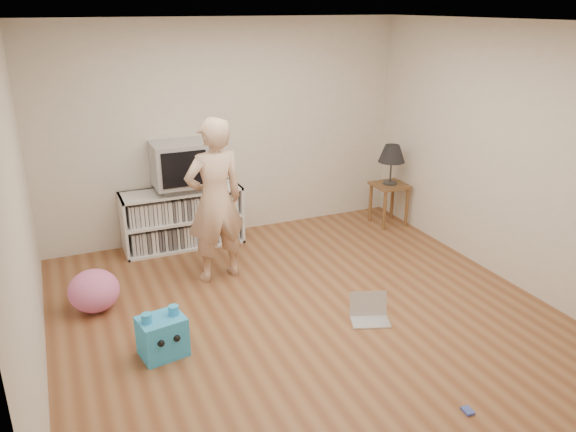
{
  "coord_description": "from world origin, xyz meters",
  "views": [
    {
      "loc": [
        -1.98,
        -4.17,
        2.73
      ],
      "look_at": [
        0.01,
        0.4,
        0.84
      ],
      "focal_mm": 35.0,
      "sensor_mm": 36.0,
      "label": 1
    }
  ],
  "objects_px": {
    "laptop": "(369,313)",
    "plush_pink": "(94,291)",
    "side_table": "(389,194)",
    "person": "(215,201)",
    "media_unit": "(182,218)",
    "dvd_deck": "(181,187)",
    "crt_tv": "(179,164)",
    "table_lamp": "(392,154)",
    "plush_blue": "(162,336)"
  },
  "relations": [
    {
      "from": "person",
      "to": "laptop",
      "type": "relative_size",
      "value": 4.1
    },
    {
      "from": "person",
      "to": "table_lamp",
      "type": "bearing_deg",
      "value": -174.37
    },
    {
      "from": "media_unit",
      "to": "person",
      "type": "bearing_deg",
      "value": -82.49
    },
    {
      "from": "plush_pink",
      "to": "dvd_deck",
      "type": "bearing_deg",
      "value": 45.69
    },
    {
      "from": "crt_tv",
      "to": "person",
      "type": "bearing_deg",
      "value": -82.34
    },
    {
      "from": "person",
      "to": "plush_blue",
      "type": "relative_size",
      "value": 4.08
    },
    {
      "from": "side_table",
      "to": "table_lamp",
      "type": "bearing_deg",
      "value": 0.0
    },
    {
      "from": "side_table",
      "to": "person",
      "type": "xyz_separation_m",
      "value": [
        -2.51,
        -0.6,
        0.44
      ]
    },
    {
      "from": "media_unit",
      "to": "dvd_deck",
      "type": "bearing_deg",
      "value": -90.0
    },
    {
      "from": "dvd_deck",
      "to": "side_table",
      "type": "bearing_deg",
      "value": -7.98
    },
    {
      "from": "dvd_deck",
      "to": "side_table",
      "type": "height_order",
      "value": "dvd_deck"
    },
    {
      "from": "dvd_deck",
      "to": "laptop",
      "type": "height_order",
      "value": "dvd_deck"
    },
    {
      "from": "person",
      "to": "plush_blue",
      "type": "bearing_deg",
      "value": 46.93
    },
    {
      "from": "plush_pink",
      "to": "crt_tv",
      "type": "bearing_deg",
      "value": 45.61
    },
    {
      "from": "media_unit",
      "to": "laptop",
      "type": "bearing_deg",
      "value": -63.92
    },
    {
      "from": "side_table",
      "to": "laptop",
      "type": "bearing_deg",
      "value": -126.82
    },
    {
      "from": "person",
      "to": "plush_pink",
      "type": "distance_m",
      "value": 1.44
    },
    {
      "from": "dvd_deck",
      "to": "plush_blue",
      "type": "height_order",
      "value": "dvd_deck"
    },
    {
      "from": "plush_blue",
      "to": "plush_pink",
      "type": "distance_m",
      "value": 1.08
    },
    {
      "from": "dvd_deck",
      "to": "person",
      "type": "distance_m",
      "value": 0.99
    },
    {
      "from": "crt_tv",
      "to": "table_lamp",
      "type": "height_order",
      "value": "crt_tv"
    },
    {
      "from": "media_unit",
      "to": "plush_blue",
      "type": "relative_size",
      "value": 3.33
    },
    {
      "from": "media_unit",
      "to": "laptop",
      "type": "height_order",
      "value": "media_unit"
    },
    {
      "from": "table_lamp",
      "to": "person",
      "type": "distance_m",
      "value": 2.58
    },
    {
      "from": "crt_tv",
      "to": "plush_pink",
      "type": "relative_size",
      "value": 1.27
    },
    {
      "from": "table_lamp",
      "to": "plush_pink",
      "type": "xyz_separation_m",
      "value": [
        -3.78,
        -0.8,
        -0.74
      ]
    },
    {
      "from": "table_lamp",
      "to": "person",
      "type": "relative_size",
      "value": 0.3
    },
    {
      "from": "person",
      "to": "laptop",
      "type": "xyz_separation_m",
      "value": [
        1.03,
        -1.37,
        -0.79
      ]
    },
    {
      "from": "media_unit",
      "to": "person",
      "type": "height_order",
      "value": "person"
    },
    {
      "from": "dvd_deck",
      "to": "media_unit",
      "type": "bearing_deg",
      "value": 90.0
    },
    {
      "from": "media_unit",
      "to": "plush_pink",
      "type": "xyz_separation_m",
      "value": [
        -1.14,
        -1.18,
        -0.15
      ]
    },
    {
      "from": "laptop",
      "to": "plush_pink",
      "type": "relative_size",
      "value": 0.88
    },
    {
      "from": "dvd_deck",
      "to": "person",
      "type": "bearing_deg",
      "value": -82.37
    },
    {
      "from": "person",
      "to": "plush_pink",
      "type": "relative_size",
      "value": 3.63
    },
    {
      "from": "dvd_deck",
      "to": "table_lamp",
      "type": "bearing_deg",
      "value": -7.98
    },
    {
      "from": "table_lamp",
      "to": "plush_pink",
      "type": "bearing_deg",
      "value": -168.1
    },
    {
      "from": "side_table",
      "to": "plush_pink",
      "type": "distance_m",
      "value": 3.87
    },
    {
      "from": "plush_blue",
      "to": "side_table",
      "type": "bearing_deg",
      "value": 18.09
    },
    {
      "from": "person",
      "to": "laptop",
      "type": "bearing_deg",
      "value": 118.85
    },
    {
      "from": "crt_tv",
      "to": "side_table",
      "type": "distance_m",
      "value": 2.73
    },
    {
      "from": "table_lamp",
      "to": "plush_pink",
      "type": "height_order",
      "value": "table_lamp"
    },
    {
      "from": "dvd_deck",
      "to": "plush_pink",
      "type": "bearing_deg",
      "value": -134.31
    },
    {
      "from": "dvd_deck",
      "to": "side_table",
      "type": "distance_m",
      "value": 2.68
    },
    {
      "from": "crt_tv",
      "to": "plush_pink",
      "type": "height_order",
      "value": "crt_tv"
    },
    {
      "from": "laptop",
      "to": "plush_blue",
      "type": "relative_size",
      "value": 1.0
    },
    {
      "from": "media_unit",
      "to": "plush_pink",
      "type": "relative_size",
      "value": 2.96
    },
    {
      "from": "person",
      "to": "dvd_deck",
      "type": "bearing_deg",
      "value": -90.28
    },
    {
      "from": "crt_tv",
      "to": "laptop",
      "type": "height_order",
      "value": "crt_tv"
    },
    {
      "from": "media_unit",
      "to": "crt_tv",
      "type": "distance_m",
      "value": 0.67
    },
    {
      "from": "laptop",
      "to": "crt_tv",
      "type": "bearing_deg",
      "value": 136.03
    }
  ]
}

